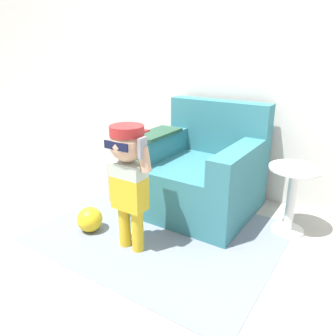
# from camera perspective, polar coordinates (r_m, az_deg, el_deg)

# --- Properties ---
(ground_plane) EXTENTS (10.00, 10.00, 0.00)m
(ground_plane) POSITION_cam_1_polar(r_m,az_deg,el_deg) (2.89, 1.35, -7.89)
(ground_plane) COLOR #ADA89E
(wall_back) EXTENTS (10.00, 0.05, 2.60)m
(wall_back) POSITION_cam_1_polar(r_m,az_deg,el_deg) (3.20, 8.89, 18.85)
(wall_back) COLOR silver
(wall_back) RESTS_ON ground_plane
(armchair) EXTENTS (0.96, 0.91, 0.92)m
(armchair) POSITION_cam_1_polar(r_m,az_deg,el_deg) (2.88, 5.67, -0.99)
(armchair) COLOR teal
(armchair) RESTS_ON ground_plane
(person_child) EXTENTS (0.37, 0.28, 0.90)m
(person_child) POSITION_cam_1_polar(r_m,az_deg,el_deg) (2.19, -6.94, -0.32)
(person_child) COLOR gold
(person_child) RESTS_ON ground_plane
(side_table) EXTENTS (0.38, 0.38, 0.54)m
(side_table) POSITION_cam_1_polar(r_m,az_deg,el_deg) (2.66, 20.80, -4.22)
(side_table) COLOR white
(side_table) RESTS_ON ground_plane
(rug) EXTENTS (1.77, 1.40, 0.01)m
(rug) POSITION_cam_1_polar(r_m,az_deg,el_deg) (2.62, -1.38, -11.04)
(rug) COLOR gray
(rug) RESTS_ON ground_plane
(toy_ball) EXTENTS (0.20, 0.20, 0.20)m
(toy_ball) POSITION_cam_1_polar(r_m,az_deg,el_deg) (2.67, -13.46, -8.68)
(toy_ball) COLOR yellow
(toy_ball) RESTS_ON ground_plane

